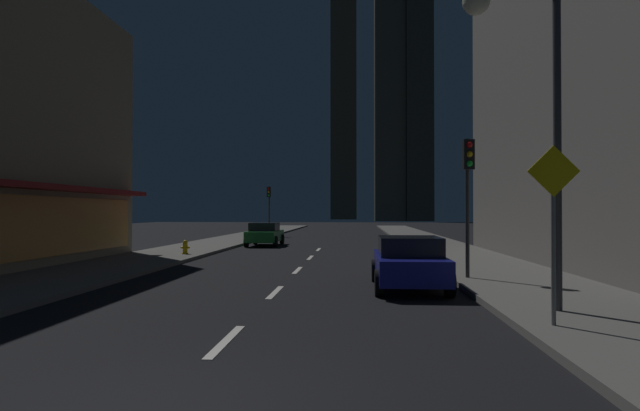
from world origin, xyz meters
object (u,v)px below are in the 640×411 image
at_px(car_parked_far, 265,234).
at_px(fire_hydrant_far_left, 185,247).
at_px(pedestrian_crossing_sign, 553,219).
at_px(car_parked_near, 409,262).
at_px(street_lamp_right, 515,68).
at_px(traffic_light_far_left, 269,200).
at_px(traffic_light_near_right, 468,177).

xyz_separation_m(car_parked_far, fire_hydrant_far_left, (-2.30, -8.34, -0.29)).
bearing_deg(car_parked_far, fire_hydrant_far_left, -105.41).
relative_size(car_parked_far, pedestrian_crossing_sign, 1.34).
relative_size(fire_hydrant_far_left, pedestrian_crossing_sign, 0.21).
height_order(car_parked_near, fire_hydrant_far_left, car_parked_near).
bearing_deg(fire_hydrant_far_left, car_parked_far, 74.59).
bearing_deg(street_lamp_right, car_parked_near, 115.00).
bearing_deg(car_parked_near, fire_hydrant_far_left, 135.31).
bearing_deg(car_parked_far, pedestrian_crossing_sign, -68.17).
bearing_deg(car_parked_far, traffic_light_far_left, 98.51).
bearing_deg(pedestrian_crossing_sign, car_parked_near, 110.93).
bearing_deg(pedestrian_crossing_sign, fire_hydrant_far_left, 128.17).
distance_m(car_parked_near, street_lamp_right, 6.04).
distance_m(traffic_light_far_left, street_lamp_right, 35.99).
distance_m(traffic_light_near_right, street_lamp_right, 5.46).
distance_m(car_parked_near, traffic_light_near_right, 3.36).
bearing_deg(street_lamp_right, car_parked_far, 112.61).
bearing_deg(traffic_light_near_right, car_parked_far, 118.97).
bearing_deg(traffic_light_near_right, fire_hydrant_far_left, 144.63).
xyz_separation_m(car_parked_near, car_parked_far, (-7.20, 17.74, 0.00)).
height_order(car_parked_near, pedestrian_crossing_sign, pedestrian_crossing_sign).
distance_m(fire_hydrant_far_left, pedestrian_crossing_sign, 18.67).
distance_m(fire_hydrant_far_left, traffic_light_far_left, 21.22).
relative_size(traffic_light_far_left, street_lamp_right, 0.64).
relative_size(car_parked_near, car_parked_far, 1.00).
bearing_deg(street_lamp_right, pedestrian_crossing_sign, -81.13).
xyz_separation_m(car_parked_near, traffic_light_far_left, (-9.10, 30.44, 2.45)).
relative_size(traffic_light_near_right, traffic_light_far_left, 1.00).
bearing_deg(traffic_light_far_left, traffic_light_near_right, -69.32).
xyz_separation_m(fire_hydrant_far_left, pedestrian_crossing_sign, (11.50, -14.63, 1.56)).
height_order(car_parked_far, street_lamp_right, street_lamp_right).
distance_m(car_parked_near, traffic_light_far_left, 31.87).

